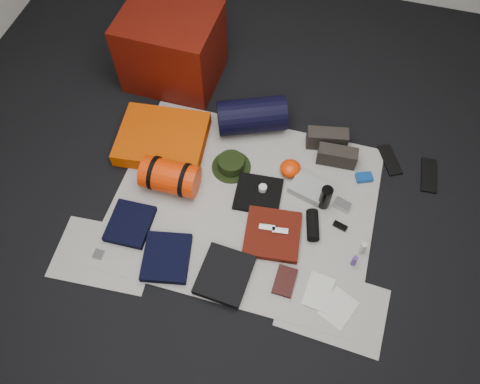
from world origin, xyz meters
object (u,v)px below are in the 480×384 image
(sleeping_pad, at_px, (163,139))
(compact_camera, at_px, (342,205))
(navy_duffel, at_px, (252,116))
(water_bottle, at_px, (325,197))
(red_cabinet, at_px, (172,48))
(stuff_sack, at_px, (170,177))
(paperback_book, at_px, (285,281))

(sleeping_pad, bearing_deg, compact_camera, -7.26)
(navy_duffel, height_order, compact_camera, navy_duffel)
(navy_duffel, bearing_deg, water_bottle, -61.49)
(water_bottle, bearing_deg, sleeping_pad, 171.15)
(sleeping_pad, bearing_deg, navy_duffel, 29.05)
(water_bottle, relative_size, compact_camera, 1.77)
(water_bottle, xyz_separation_m, compact_camera, (0.11, 0.02, -0.07))
(red_cabinet, bearing_deg, compact_camera, -28.26)
(red_cabinet, distance_m, navy_duffel, 0.75)
(red_cabinet, xyz_separation_m, sleeping_pad, (0.13, -0.62, -0.21))
(stuff_sack, relative_size, compact_camera, 3.45)
(stuff_sack, distance_m, paperback_book, 0.95)
(red_cabinet, height_order, water_bottle, red_cabinet)
(compact_camera, bearing_deg, navy_duffel, 165.09)
(stuff_sack, xyz_separation_m, compact_camera, (1.07, 0.14, -0.08))
(compact_camera, relative_size, paperback_book, 0.58)
(red_cabinet, height_order, paperback_book, red_cabinet)
(water_bottle, relative_size, paperback_book, 1.03)
(water_bottle, xyz_separation_m, paperback_book, (-0.12, -0.56, -0.08))
(sleeping_pad, height_order, compact_camera, sleeping_pad)
(red_cabinet, height_order, sleeping_pad, red_cabinet)
(navy_duffel, distance_m, water_bottle, 0.76)
(red_cabinet, distance_m, stuff_sack, 0.98)
(compact_camera, height_order, paperback_book, compact_camera)
(sleeping_pad, height_order, navy_duffel, navy_duffel)
(stuff_sack, relative_size, navy_duffel, 0.77)
(red_cabinet, bearing_deg, navy_duffel, -24.43)
(navy_duffel, bearing_deg, compact_camera, -55.80)
(sleeping_pad, xyz_separation_m, stuff_sack, (0.17, -0.30, 0.05))
(red_cabinet, distance_m, compact_camera, 1.59)
(navy_duffel, relative_size, water_bottle, 2.52)
(sleeping_pad, height_order, water_bottle, water_bottle)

